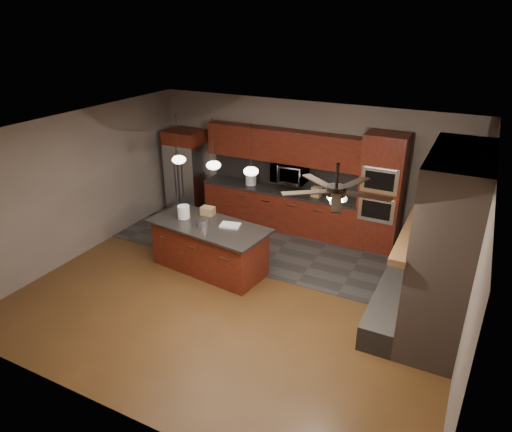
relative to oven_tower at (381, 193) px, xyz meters
The scene contains 22 objects.
ground 3.40m from the oven_tower, 122.27° to the right, with size 7.00×7.00×0.00m, color brown.
ceiling 3.57m from the oven_tower, 122.27° to the right, with size 7.00×6.00×0.02m, color white.
back_wall 1.74m from the oven_tower, 169.75° to the left, with size 7.00×0.02×2.80m, color gray.
right_wall 3.25m from the oven_tower, 56.24° to the right, with size 0.02×6.00×2.80m, color gray.
left_wall 5.86m from the oven_tower, 152.62° to the right, with size 0.02×6.00×2.80m, color gray.
slate_tile_patch 2.26m from the oven_tower, 152.30° to the right, with size 7.00×2.40×0.01m, color #363331.
fireplace_column 2.66m from the oven_tower, 59.73° to the right, with size 1.30×2.10×2.80m.
back_cabinetry 2.20m from the oven_tower, behind, with size 3.59×0.64×2.20m.
oven_tower is the anchor object (origin of this frame).
microwave 1.98m from the oven_tower, behind, with size 0.73×0.41×0.50m, color silver.
refrigerator 4.58m from the oven_tower, behind, with size 0.83×0.75×1.97m.
kitchen_island 3.52m from the oven_tower, 138.48° to the right, with size 2.35×1.29×0.92m.
white_bucket 3.86m from the oven_tower, 144.67° to the right, with size 0.22×0.22×0.24m, color white.
paint_can 3.55m from the oven_tower, 137.64° to the right, with size 0.19×0.19×0.12m, color silver.
paint_tray 3.09m from the oven_tower, 135.37° to the right, with size 0.35×0.25×0.04m, color silver.
cardboard_box 3.41m from the oven_tower, 145.96° to the right, with size 0.25×0.18×0.16m, color olive.
counter_bucket 2.89m from the oven_tower, behind, with size 0.24×0.24×0.27m, color silver.
counter_box 1.33m from the oven_tower, behind, with size 0.19×0.15×0.21m, color tan.
pendant_left 3.97m from the oven_tower, 149.26° to the right, with size 0.26×0.26×0.92m.
pendant_center 3.37m from the oven_tower, 142.53° to the right, with size 0.26×0.26×0.92m.
pendant_right 2.83m from the oven_tower, 132.87° to the right, with size 0.26×0.26×0.92m.
ceiling_fan 3.72m from the oven_tower, 88.36° to the right, with size 1.27×1.33×0.41m.
Camera 1 is at (3.27, -5.89, 4.44)m, focal length 32.00 mm.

